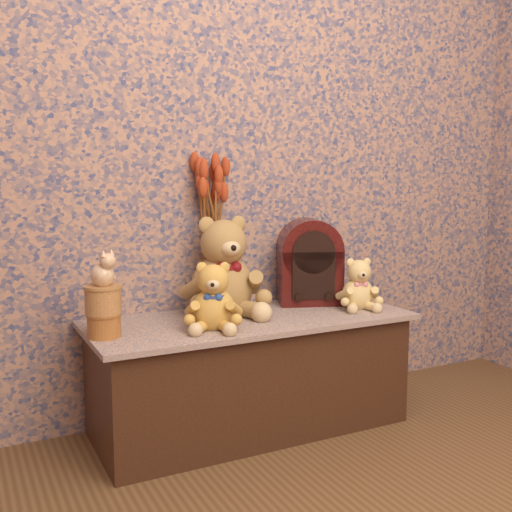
{
  "coord_description": "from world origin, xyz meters",
  "views": [
    {
      "loc": [
        -1.0,
        -0.77,
        0.98
      ],
      "look_at": [
        0.0,
        1.2,
        0.68
      ],
      "focal_mm": 42.66,
      "sensor_mm": 36.0,
      "label": 1
    }
  ],
  "objects_px": {
    "cat_figurine": "(102,267)",
    "cathedral_radio": "(309,261)",
    "ceramic_vase": "(212,286)",
    "teddy_small": "(358,281)",
    "teddy_medium": "(213,293)",
    "biscuit_tin_lower": "(104,325)",
    "teddy_large": "(222,262)"
  },
  "relations": [
    {
      "from": "teddy_small",
      "to": "biscuit_tin_lower",
      "type": "height_order",
      "value": "teddy_small"
    },
    {
      "from": "ceramic_vase",
      "to": "cat_figurine",
      "type": "bearing_deg",
      "value": -155.09
    },
    {
      "from": "cathedral_radio",
      "to": "biscuit_tin_lower",
      "type": "height_order",
      "value": "cathedral_radio"
    },
    {
      "from": "ceramic_vase",
      "to": "cat_figurine",
      "type": "height_order",
      "value": "cat_figurine"
    },
    {
      "from": "teddy_large",
      "to": "teddy_small",
      "type": "height_order",
      "value": "teddy_large"
    },
    {
      "from": "cat_figurine",
      "to": "teddy_medium",
      "type": "bearing_deg",
      "value": -33.24
    },
    {
      "from": "teddy_large",
      "to": "cathedral_radio",
      "type": "height_order",
      "value": "teddy_large"
    },
    {
      "from": "teddy_small",
      "to": "cat_figurine",
      "type": "bearing_deg",
      "value": -163.14
    },
    {
      "from": "cathedral_radio",
      "to": "cat_figurine",
      "type": "relative_size",
      "value": 2.84
    },
    {
      "from": "teddy_large",
      "to": "ceramic_vase",
      "type": "bearing_deg",
      "value": 95.84
    },
    {
      "from": "cat_figurine",
      "to": "cathedral_radio",
      "type": "bearing_deg",
      "value": -14.7
    },
    {
      "from": "teddy_large",
      "to": "cat_figurine",
      "type": "bearing_deg",
      "value": -161.04
    },
    {
      "from": "teddy_medium",
      "to": "teddy_small",
      "type": "height_order",
      "value": "teddy_medium"
    },
    {
      "from": "teddy_small",
      "to": "cathedral_radio",
      "type": "xyz_separation_m",
      "value": [
        -0.12,
        0.18,
        0.07
      ]
    },
    {
      "from": "cathedral_radio",
      "to": "ceramic_vase",
      "type": "xyz_separation_m",
      "value": [
        -0.41,
        0.06,
        -0.08
      ]
    },
    {
      "from": "ceramic_vase",
      "to": "cat_figurine",
      "type": "relative_size",
      "value": 1.55
    },
    {
      "from": "teddy_large",
      "to": "teddy_medium",
      "type": "bearing_deg",
      "value": -117.98
    },
    {
      "from": "teddy_large",
      "to": "biscuit_tin_lower",
      "type": "distance_m",
      "value": 0.53
    },
    {
      "from": "cathedral_radio",
      "to": "cat_figurine",
      "type": "height_order",
      "value": "cathedral_radio"
    },
    {
      "from": "teddy_small",
      "to": "teddy_large",
      "type": "bearing_deg",
      "value": -178.16
    },
    {
      "from": "cathedral_radio",
      "to": "ceramic_vase",
      "type": "distance_m",
      "value": 0.43
    },
    {
      "from": "biscuit_tin_lower",
      "to": "teddy_small",
      "type": "bearing_deg",
      "value": -1.12
    },
    {
      "from": "teddy_medium",
      "to": "biscuit_tin_lower",
      "type": "height_order",
      "value": "teddy_medium"
    },
    {
      "from": "teddy_large",
      "to": "teddy_small",
      "type": "distance_m",
      "value": 0.56
    },
    {
      "from": "teddy_medium",
      "to": "cathedral_radio",
      "type": "bearing_deg",
      "value": 47.17
    },
    {
      "from": "teddy_large",
      "to": "cat_figurine",
      "type": "relative_size",
      "value": 3.27
    },
    {
      "from": "teddy_medium",
      "to": "teddy_small",
      "type": "bearing_deg",
      "value": 27.94
    },
    {
      "from": "teddy_small",
      "to": "cathedral_radio",
      "type": "height_order",
      "value": "cathedral_radio"
    },
    {
      "from": "teddy_medium",
      "to": "ceramic_vase",
      "type": "distance_m",
      "value": 0.3
    },
    {
      "from": "teddy_large",
      "to": "ceramic_vase",
      "type": "xyz_separation_m",
      "value": [
        -0.0,
        0.09,
        -0.11
      ]
    },
    {
      "from": "teddy_small",
      "to": "cat_figurine",
      "type": "relative_size",
      "value": 1.77
    },
    {
      "from": "cathedral_radio",
      "to": "cat_figurine",
      "type": "bearing_deg",
      "value": -149.29
    }
  ]
}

